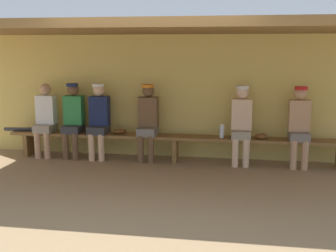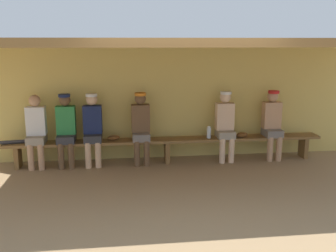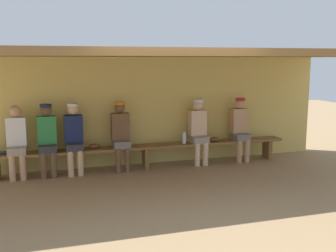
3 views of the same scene
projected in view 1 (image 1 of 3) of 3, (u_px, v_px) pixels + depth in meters
ground_plane at (160, 190)px, 5.90m from camera, size 24.00×24.00×0.00m
back_wall at (179, 96)px, 7.64m from camera, size 8.00×0.20×2.20m
dugout_roof at (168, 28)px, 6.17m from camera, size 8.00×2.80×0.12m
bench at (175, 140)px, 7.34m from camera, size 6.00×0.36×0.46m
player_in_blue at (45, 117)px, 7.65m from camera, size 0.34×0.42×1.34m
player_middle at (99, 117)px, 7.49m from camera, size 0.34×0.42×1.34m
player_in_white at (299, 123)px, 6.95m from camera, size 0.34×0.42×1.34m
player_rightmost at (148, 119)px, 7.35m from camera, size 0.34×0.42×1.34m
player_in_red at (73, 117)px, 7.56m from camera, size 0.34×0.42×1.34m
player_shirtless_tan at (241, 121)px, 7.10m from camera, size 0.34×0.42×1.34m
water_bottle_blue at (222, 131)px, 7.15m from camera, size 0.08×0.08×0.23m
baseball_glove_worn at (120, 131)px, 7.51m from camera, size 0.29×0.26×0.09m
baseball_glove_dark_brown at (262, 136)px, 7.07m from camera, size 0.29×0.26×0.09m
baseball_bat at (28, 129)px, 7.74m from camera, size 0.87×0.19×0.07m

